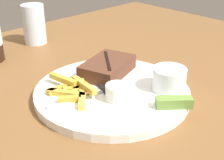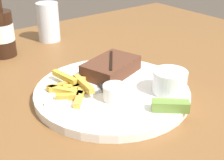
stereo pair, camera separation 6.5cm
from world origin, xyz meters
TOP-DOWN VIEW (x-y plane):
  - dining_table at (0.00, 0.00)m, footprint 1.42×1.16m
  - dinner_plate at (0.00, 0.00)m, footprint 0.33×0.33m
  - steak_portion at (0.04, 0.06)m, footprint 0.15×0.12m
  - fries_pile at (-0.07, 0.04)m, footprint 0.09×0.15m
  - coleslaw_cup at (0.08, -0.08)m, footprint 0.07×0.07m
  - dipping_sauce_cup at (-0.02, -0.04)m, footprint 0.05×0.05m
  - pickle_spear at (0.03, -0.14)m, footprint 0.07×0.06m
  - fork_utensil at (-0.09, 0.02)m, footprint 0.13×0.03m
  - knife_utensil at (0.00, 0.05)m, footprint 0.07×0.16m
  - drinking_glass at (0.06, 0.41)m, footprint 0.07×0.07m

SIDE VIEW (x-z plane):
  - dining_table at x=0.00m, z-range 0.31..1.09m
  - dinner_plate at x=0.00m, z-range 0.78..0.79m
  - fork_utensil at x=-0.09m, z-range 0.79..0.80m
  - knife_utensil at x=0.00m, z-range 0.79..0.80m
  - fries_pile at x=-0.07m, z-range 0.79..0.81m
  - pickle_spear at x=0.03m, z-range 0.79..0.81m
  - steak_portion at x=0.04m, z-range 0.79..0.83m
  - dipping_sauce_cup at x=-0.02m, z-range 0.80..0.83m
  - coleslaw_cup at x=0.08m, z-range 0.80..0.84m
  - drinking_glass at x=0.06m, z-range 0.78..0.89m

